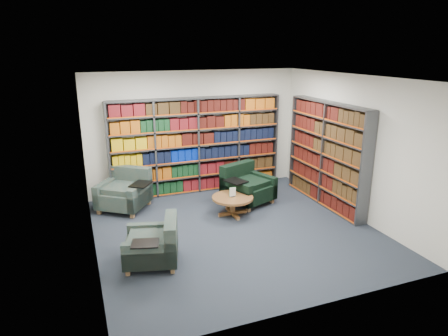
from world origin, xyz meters
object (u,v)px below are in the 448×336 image
object	(u,v)px
chair_green_right	(245,187)
chair_teal_front	(156,245)
coffee_table	(233,200)
chair_teal_left	(126,192)

from	to	relation	value
chair_green_right	chair_teal_front	distance (m)	3.06
chair_teal_front	coffee_table	size ratio (longest dim) A/B	1.27
chair_teal_front	chair_green_right	bearing A→B (deg)	39.04
chair_teal_left	coffee_table	size ratio (longest dim) A/B	1.53
chair_teal_front	coffee_table	xyz separation A→B (m)	(1.83, 1.33, 0.02)
chair_teal_left	coffee_table	distance (m)	2.29
chair_teal_left	chair_teal_front	size ratio (longest dim) A/B	1.20
chair_green_right	coffee_table	world-z (taller)	chair_green_right
chair_teal_left	chair_green_right	bearing A→B (deg)	-13.04
coffee_table	chair_teal_front	bearing A→B (deg)	-144.03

